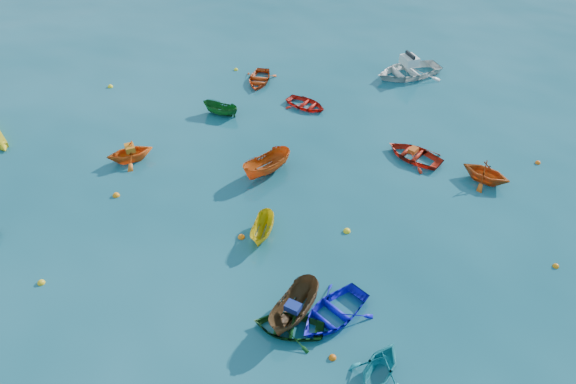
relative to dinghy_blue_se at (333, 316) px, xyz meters
The scene contains 26 objects.
ground 6.33m from the dinghy_blue_se, behind, with size 160.00×160.00×0.00m, color #0A3F4F.
sampan_brown_mid 1.63m from the dinghy_blue_se, 142.06° to the right, with size 1.30×3.44×1.33m, color #52361D.
dinghy_blue_se is the anchor object (origin of this frame).
dinghy_orange_w 15.92m from the dinghy_blue_se, behind, with size 2.28×2.65×1.39m, color orange.
sampan_yellow_mid 5.94m from the dinghy_blue_se, 159.20° to the left, with size 0.96×2.55×0.99m, color gold.
dinghy_green_e 2.03m from the dinghy_blue_se, 123.69° to the right, with size 2.14×2.99×0.62m, color #0F4114.
dinghy_cyan_se 3.34m from the dinghy_blue_se, 24.54° to the right, with size 2.32×2.69×1.41m, color teal.
dinghy_red_nw 17.49m from the dinghy_blue_se, 129.30° to the left, with size 2.06×2.88×0.60m, color red.
sampan_orange_n 10.62m from the dinghy_blue_se, 143.92° to the left, with size 1.25×3.33×1.29m, color #C94E12.
dinghy_red_ne 12.89m from the dinghy_blue_se, 101.64° to the left, with size 2.42×3.39×0.70m, color red.
dinghy_red_far 21.32m from the dinghy_blue_se, 137.79° to the left, with size 2.23×3.11×0.65m, color #CE4111.
dinghy_orange_far 13.08m from the dinghy_blue_se, 83.07° to the left, with size 2.31×2.68×1.41m, color #C14B12.
sampan_green_far 17.67m from the dinghy_blue_se, 148.03° to the left, with size 0.91×2.42×0.94m, color #124D1A.
motorboat_white 23.00m from the dinghy_blue_se, 109.68° to the left, with size 3.54×4.95×1.63m, color silver.
tarp_blue_a 1.90m from the dinghy_blue_se, 137.74° to the right, with size 0.64×0.48×0.31m, color navy.
tarp_orange_a 15.92m from the dinghy_blue_se, behind, with size 0.69×0.52×0.34m, color orange.
tarp_orange_b 12.92m from the dinghy_blue_se, 102.07° to the left, with size 0.57×0.43×0.28m, color #CC4C14.
buoy_or_a 13.88m from the dinghy_blue_se, behind, with size 0.39×0.39×0.39m, color orange.
buoy_ye_a 13.33m from the dinghy_blue_se, 151.17° to the right, with size 0.35×0.35×0.35m, color gold.
buoy_or_b 2.08m from the dinghy_blue_se, 56.58° to the right, with size 0.32×0.32×0.32m, color #DB5C0B.
buoy_ye_b 24.87m from the dinghy_blue_se, 162.71° to the left, with size 0.37×0.37×0.37m, color yellow.
buoy_or_c 6.47m from the dinghy_blue_se, 167.99° to the left, with size 0.36×0.36×0.36m, color orange.
buoy_ye_c 5.41m from the dinghy_blue_se, 115.80° to the left, with size 0.37×0.37×0.37m, color yellow.
buoy_or_d 11.09m from the dinghy_blue_se, 52.23° to the left, with size 0.30×0.30×0.30m, color orange.
buoy_ye_d 23.51m from the dinghy_blue_se, 141.26° to the left, with size 0.31×0.31×0.31m, color yellow.
buoy_or_e 16.85m from the dinghy_blue_se, 78.21° to the left, with size 0.32×0.32×0.32m, color #FF620D.
Camera 1 is at (13.96, -13.55, 19.49)m, focal length 35.00 mm.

